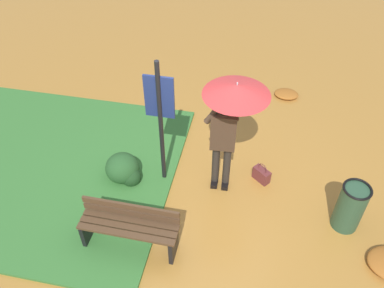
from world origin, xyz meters
TOP-DOWN VIEW (x-y plane):
  - ground_plane at (0.00, 0.00)m, footprint 18.00×18.00m
  - grass_verge at (-3.13, 0.01)m, footprint 4.80×4.00m
  - person_with_umbrella at (0.13, 0.30)m, footprint 0.96×0.96m
  - info_sign_post at (-0.89, 0.22)m, footprint 0.44×0.07m
  - handbag at (0.72, 0.51)m, footprint 0.32×0.30m
  - park_bench at (-1.03, -1.14)m, footprint 1.40×0.37m
  - trash_bin at (2.04, -0.15)m, footprint 0.42×0.42m
  - shrub_cluster at (-1.53, 0.06)m, footprint 0.61×0.56m
  - leaf_pile_by_bench at (1.05, 3.00)m, footprint 0.50×0.40m

SIDE VIEW (x-z plane):
  - ground_plane at x=0.00m, z-range 0.00..0.00m
  - grass_verge at x=-3.13m, z-range 0.00..0.05m
  - leaf_pile_by_bench at x=1.05m, z-range 0.00..0.11m
  - handbag at x=0.72m, z-range -0.06..0.31m
  - shrub_cluster at x=-1.53m, z-range -0.02..0.49m
  - park_bench at x=-1.03m, z-range 0.03..0.78m
  - trash_bin at x=2.04m, z-range 0.00..0.84m
  - info_sign_post at x=-0.89m, z-range 0.29..2.59m
  - person_with_umbrella at x=0.13m, z-range 0.53..2.57m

